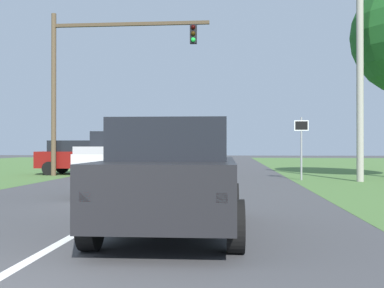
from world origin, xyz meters
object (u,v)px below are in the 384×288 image
(pickup_truck_lead, at_px, (127,162))
(crossing_suv_far, at_px, (80,157))
(red_suv_near, at_px, (174,174))
(traffic_light, at_px, (93,68))
(keep_moving_sign, at_px, (301,140))
(utility_pole_right, at_px, (360,82))

(pickup_truck_lead, height_order, crossing_suv_far, pickup_truck_lead)
(red_suv_near, bearing_deg, traffic_light, 111.68)
(keep_moving_sign, xyz_separation_m, crossing_suv_far, (-10.73, 3.25, -0.79))
(traffic_light, bearing_deg, utility_pole_right, -12.89)
(keep_moving_sign, distance_m, utility_pole_right, 3.33)
(traffic_light, height_order, keep_moving_sign, traffic_light)
(pickup_truck_lead, relative_size, crossing_suv_far, 1.19)
(crossing_suv_far, bearing_deg, red_suv_near, -66.46)
(pickup_truck_lead, bearing_deg, crossing_suv_far, 116.46)
(traffic_light, relative_size, crossing_suv_far, 1.88)
(traffic_light, xyz_separation_m, utility_pole_right, (11.92, -2.73, -1.20))
(red_suv_near, distance_m, pickup_truck_lead, 6.82)
(keep_moving_sign, bearing_deg, traffic_light, 167.89)
(traffic_light, bearing_deg, keep_moving_sign, -12.11)
(red_suv_near, distance_m, keep_moving_sign, 12.97)
(pickup_truck_lead, distance_m, keep_moving_sign, 8.57)
(keep_moving_sign, bearing_deg, utility_pole_right, -16.17)
(utility_pole_right, bearing_deg, keep_moving_sign, 163.83)
(crossing_suv_far, height_order, utility_pole_right, utility_pole_right)
(pickup_truck_lead, height_order, keep_moving_sign, keep_moving_sign)
(red_suv_near, height_order, crossing_suv_far, red_suv_near)
(traffic_light, distance_m, crossing_suv_far, 4.62)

